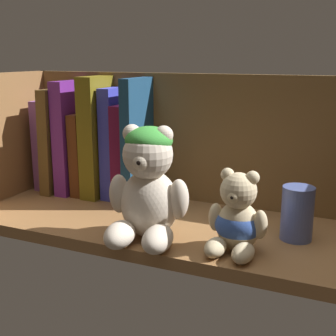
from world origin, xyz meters
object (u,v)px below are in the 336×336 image
(book_0, at_px, (52,144))
(book_3, at_px, (89,152))
(book_4, at_px, (102,136))
(pillar_candle, at_px, (297,213))
(book_5, at_px, (117,142))
(book_7, at_px, (144,140))
(book_1, at_px, (64,139))
(teddy_bear_smaller, at_px, (237,220))
(teddy_bear_larger, at_px, (148,186))
(book_2, at_px, (76,136))
(book_6, at_px, (131,151))

(book_0, xyz_separation_m, book_3, (0.09, 0.00, -0.01))
(book_4, xyz_separation_m, pillar_candle, (0.40, -0.09, -0.08))
(pillar_candle, bearing_deg, book_5, 166.23)
(book_3, xyz_separation_m, book_7, (0.13, 0.00, 0.04))
(book_3, relative_size, book_5, 0.76)
(book_1, xyz_separation_m, book_4, (0.09, 0.00, 0.01))
(book_1, xyz_separation_m, book_7, (0.19, 0.00, 0.01))
(book_0, relative_size, teddy_bear_smaller, 1.54)
(book_3, xyz_separation_m, teddy_bear_larger, (0.22, -0.18, 0.00))
(book_2, xyz_separation_m, book_3, (0.03, 0.00, -0.03))
(book_7, relative_size, pillar_candle, 2.82)
(teddy_bear_smaller, bearing_deg, book_2, 156.54)
(book_2, height_order, book_5, book_2)
(teddy_bear_larger, xyz_separation_m, teddy_bear_smaller, (0.14, 0.01, -0.04))
(book_0, xyz_separation_m, book_1, (0.03, 0.00, 0.01))
(book_3, bearing_deg, teddy_bear_smaller, -25.18)
(book_3, distance_m, book_7, 0.13)
(teddy_bear_smaller, bearing_deg, book_0, 159.48)
(teddy_bear_larger, relative_size, pillar_candle, 2.10)
(book_4, height_order, book_6, book_4)
(book_0, height_order, book_6, same)
(book_5, bearing_deg, book_1, 180.00)
(book_1, height_order, book_7, book_7)
(book_7, relative_size, teddy_bear_smaller, 1.95)
(book_1, bearing_deg, book_6, 0.00)
(teddy_bear_larger, bearing_deg, book_4, 136.77)
(book_6, xyz_separation_m, teddy_bear_smaller, (0.26, -0.17, -0.04))
(book_1, bearing_deg, book_4, 0.00)
(book_1, relative_size, book_2, 0.93)
(book_7, distance_m, teddy_bear_smaller, 0.29)
(book_5, relative_size, teddy_bear_larger, 1.23)
(book_6, bearing_deg, book_2, 180.00)
(pillar_candle, bearing_deg, book_0, 170.31)
(book_4, bearing_deg, pillar_candle, -12.63)
(book_4, bearing_deg, book_3, 180.00)
(book_0, height_order, book_1, book_1)
(book_2, relative_size, teddy_bear_smaller, 1.88)
(book_2, xyz_separation_m, teddy_bear_smaller, (0.39, -0.17, -0.07))
(book_6, xyz_separation_m, book_7, (0.03, 0.00, 0.03))
(book_6, xyz_separation_m, teddy_bear_larger, (0.12, -0.18, -0.01))
(book_5, relative_size, book_6, 1.16)
(book_7, height_order, teddy_bear_larger, book_7)
(book_4, bearing_deg, book_6, 0.00)
(book_3, xyz_separation_m, book_6, (0.10, 0.00, 0.01))
(book_1, relative_size, pillar_candle, 2.52)
(teddy_bear_smaller, height_order, pillar_candle, teddy_bear_smaller)
(book_6, distance_m, book_7, 0.04)
(book_1, distance_m, teddy_bear_smaller, 0.45)
(book_6, height_order, teddy_bear_smaller, book_6)
(book_7, bearing_deg, book_2, 180.00)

